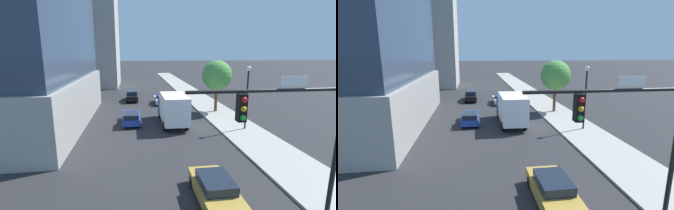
% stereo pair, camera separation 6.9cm
% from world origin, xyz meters
% --- Properties ---
extents(sidewalk, '(4.30, 120.00, 0.15)m').
position_xyz_m(sidewalk, '(8.50, 20.00, 0.07)').
color(sidewalk, '#9E9B93').
rests_on(sidewalk, ground).
extents(traffic_light_pole, '(6.52, 0.48, 6.40)m').
position_xyz_m(traffic_light_pole, '(4.76, 4.06, 4.57)').
color(traffic_light_pole, black).
rests_on(traffic_light_pole, sidewalk).
extents(street_lamp, '(0.44, 0.44, 5.93)m').
position_xyz_m(street_lamp, '(8.91, 16.86, 4.02)').
color(street_lamp, black).
rests_on(street_lamp, sidewalk).
extents(street_tree, '(3.61, 3.61, 6.22)m').
position_xyz_m(street_tree, '(8.40, 24.02, 4.55)').
color(street_tree, brown).
rests_on(street_tree, sidewalk).
extents(car_blue, '(1.76, 4.40, 1.34)m').
position_xyz_m(car_blue, '(-1.88, 20.40, 0.68)').
color(car_blue, '#233D9E').
rests_on(car_blue, ground).
extents(car_gold, '(1.83, 4.54, 1.32)m').
position_xyz_m(car_gold, '(2.35, 6.07, 0.67)').
color(car_gold, '#AD8938').
rests_on(car_gold, ground).
extents(car_black, '(1.74, 4.76, 1.55)m').
position_xyz_m(car_black, '(-1.88, 32.77, 0.78)').
color(car_black, black).
rests_on(car_black, ground).
extents(car_white, '(1.92, 4.16, 1.37)m').
position_xyz_m(car_white, '(2.35, 30.03, 0.68)').
color(car_white, silver).
rests_on(car_white, ground).
extents(box_truck, '(2.38, 6.80, 3.20)m').
position_xyz_m(box_truck, '(2.35, 19.65, 1.76)').
color(box_truck, '#1E4799').
rests_on(box_truck, ground).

